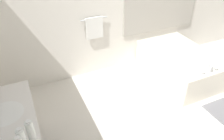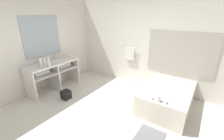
# 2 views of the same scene
# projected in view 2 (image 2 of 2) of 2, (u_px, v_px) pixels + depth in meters

# --- Properties ---
(ground_plane) EXTENTS (16.00, 16.00, 0.00)m
(ground_plane) POSITION_uv_depth(u_px,v_px,m) (94.00, 120.00, 3.25)
(ground_plane) COLOR silver
(ground_plane) RESTS_ON ground
(wall_back_with_blinds) EXTENTS (7.40, 0.13, 2.70)m
(wall_back_with_blinds) POSITION_uv_depth(u_px,v_px,m) (141.00, 43.00, 4.48)
(wall_back_with_blinds) COLOR white
(wall_back_with_blinds) RESTS_ON ground_plane
(wall_left_with_mirror) EXTENTS (0.08, 7.40, 2.70)m
(wall_left_with_mirror) POSITION_uv_depth(u_px,v_px,m) (27.00, 46.00, 3.95)
(wall_left_with_mirror) COLOR white
(wall_left_with_mirror) RESTS_ON ground_plane
(vanity_counter) EXTENTS (0.59, 1.50, 0.86)m
(vanity_counter) POSITION_uv_depth(u_px,v_px,m) (54.00, 70.00, 4.38)
(vanity_counter) COLOR white
(vanity_counter) RESTS_ON ground_plane
(sink_faucet) EXTENTS (0.09, 0.04, 0.18)m
(sink_faucet) POSITION_uv_depth(u_px,v_px,m) (55.00, 57.00, 4.51)
(sink_faucet) COLOR silver
(sink_faucet) RESTS_ON vanity_counter
(bathtub) EXTENTS (1.05, 1.60, 0.64)m
(bathtub) POSITION_uv_depth(u_px,v_px,m) (167.00, 97.00, 3.62)
(bathtub) COLOR silver
(bathtub) RESTS_ON ground_plane
(water_bottle_1) EXTENTS (0.07, 0.07, 0.24)m
(water_bottle_1) POSITION_uv_depth(u_px,v_px,m) (45.00, 62.00, 3.93)
(water_bottle_1) COLOR silver
(water_bottle_1) RESTS_ON vanity_counter
(water_bottle_2) EXTENTS (0.07, 0.07, 0.24)m
(water_bottle_2) POSITION_uv_depth(u_px,v_px,m) (49.00, 62.00, 3.94)
(water_bottle_2) COLOR silver
(water_bottle_2) RESTS_ON vanity_counter
(water_bottle_3) EXTENTS (0.07, 0.07, 0.26)m
(water_bottle_3) POSITION_uv_depth(u_px,v_px,m) (41.00, 63.00, 3.86)
(water_bottle_3) COLOR silver
(water_bottle_3) RESTS_ON vanity_counter
(soap_dispenser) EXTENTS (0.05, 0.05, 0.17)m
(soap_dispenser) POSITION_uv_depth(u_px,v_px,m) (41.00, 60.00, 4.24)
(soap_dispenser) COLOR gray
(soap_dispenser) RESTS_ON vanity_counter
(waste_bin) EXTENTS (0.22, 0.22, 0.23)m
(waste_bin) POSITION_uv_depth(u_px,v_px,m) (66.00, 95.00, 4.03)
(waste_bin) COLOR black
(waste_bin) RESTS_ON ground_plane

